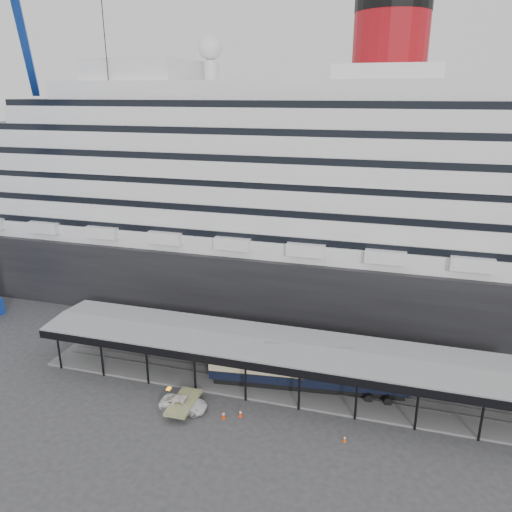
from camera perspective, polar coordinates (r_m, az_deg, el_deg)
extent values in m
plane|color=#323234|center=(54.21, 1.55, -17.14)|extent=(200.00, 200.00, 0.00)
cube|color=black|center=(80.09, 7.48, -1.17)|extent=(130.00, 30.00, 10.00)
cylinder|color=maroon|center=(75.11, 15.09, 22.25)|extent=(10.00, 10.00, 9.00)
cylinder|color=black|center=(75.71, 15.45, 26.20)|extent=(10.10, 10.10, 2.50)
sphere|color=silver|center=(80.51, -5.29, 22.66)|extent=(3.60, 3.60, 3.60)
cube|color=slate|center=(58.18, 2.86, -14.30)|extent=(56.00, 8.00, 0.24)
cube|color=slate|center=(57.50, 2.69, -14.53)|extent=(54.00, 0.08, 0.10)
cube|color=slate|center=(58.68, 3.03, -13.80)|extent=(54.00, 0.08, 0.10)
cube|color=black|center=(52.18, 1.74, -12.85)|extent=(56.00, 0.18, 0.90)
cube|color=black|center=(59.86, 3.96, -8.55)|extent=(56.00, 0.18, 0.90)
cube|color=slate|center=(55.62, 2.94, -9.89)|extent=(56.00, 9.00, 0.24)
cube|color=blue|center=(76.67, -25.24, 22.50)|extent=(12.92, 17.86, 16.80)
cylinder|color=black|center=(76.51, -15.88, 11.72)|extent=(0.12, 0.12, 47.21)
imported|color=white|center=(54.33, -8.27, -16.39)|extent=(4.96, 2.38, 1.36)
cube|color=black|center=(57.43, 5.88, -14.30)|extent=(20.93, 4.89, 0.69)
cube|color=black|center=(56.95, 5.91, -13.55)|extent=(21.96, 5.40, 1.09)
cube|color=beige|center=(56.34, 5.95, -12.52)|extent=(21.97, 5.44, 1.29)
cube|color=black|center=(55.91, 5.98, -11.78)|extent=(21.96, 5.40, 0.40)
cube|color=#F8340D|center=(53.29, -1.77, -17.83)|extent=(0.45, 0.45, 0.03)
cone|color=#F8340D|center=(53.06, -1.78, -17.49)|extent=(0.38, 0.38, 0.77)
cylinder|color=white|center=(53.02, -1.78, -17.42)|extent=(0.25, 0.25, 0.15)
cube|color=red|center=(53.12, -3.72, -18.00)|extent=(0.49, 0.49, 0.03)
cone|color=red|center=(52.88, -3.73, -17.64)|extent=(0.41, 0.41, 0.80)
cylinder|color=white|center=(52.84, -3.74, -17.57)|extent=(0.25, 0.25, 0.15)
cube|color=#E84C0C|center=(50.90, 10.09, -20.14)|extent=(0.37, 0.37, 0.03)
cone|color=#E84C0C|center=(50.70, 10.11, -19.85)|extent=(0.31, 0.31, 0.64)
cylinder|color=white|center=(50.66, 10.11, -19.79)|extent=(0.20, 0.20, 0.12)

